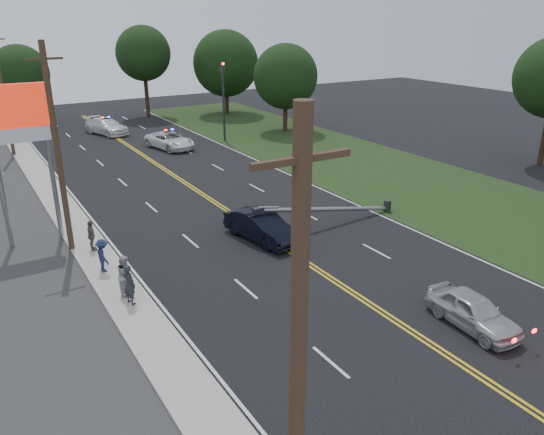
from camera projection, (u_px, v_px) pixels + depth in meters
ground at (374, 307)px, 21.35m from camera, size 120.00×120.00×0.00m
sidewalk at (99, 260)px, 25.22m from camera, size 1.80×70.00×0.12m
grass_verge at (426, 188)px, 35.86m from camera, size 12.00×80.00×0.01m
centerline_yellow at (252, 227)px, 29.32m from camera, size 0.36×80.00×0.00m
pylon_sign at (18, 127)px, 25.25m from camera, size 3.20×0.35×8.00m
traffic_signal at (223, 95)px, 47.76m from camera, size 0.28×0.41×7.05m
fallen_streetlight at (335, 209)px, 29.43m from camera, size 9.36×0.44×1.91m
utility_pole_near at (297, 403)px, 8.68m from camera, size 1.60×0.28×10.00m
utility_pole_mid at (57, 151)px, 24.62m from camera, size 1.60×0.28×10.00m
utility_pole_far at (3, 94)px, 42.15m from camera, size 1.60×0.28×10.00m
tree_6 at (20, 74)px, 53.63m from camera, size 5.74×5.74×8.24m
tree_7 at (143, 53)px, 58.33m from camera, size 5.98×5.98×9.94m
tree_8 at (226, 63)px, 60.56m from camera, size 7.46×7.46×9.44m
tree_9 at (286, 77)px, 51.41m from camera, size 6.26×6.26×8.46m
crashed_sedan at (261, 226)px, 27.43m from camera, size 2.32×4.78×1.51m
waiting_sedan at (473, 311)px, 19.79m from camera, size 1.81×3.94×1.31m
emergency_a at (170, 140)px, 46.16m from camera, size 3.50×5.50×1.41m
emergency_b at (107, 126)px, 51.69m from camera, size 3.68×5.63×1.52m
bystander_a at (129, 284)px, 21.09m from camera, size 0.59×0.72×1.71m
bystander_b at (126, 275)px, 21.81m from camera, size 0.96×1.05×1.74m
bystander_c at (103, 256)px, 23.77m from camera, size 0.67×1.05×1.55m
bystander_d at (91, 236)px, 25.89m from camera, size 0.41×0.93×1.56m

